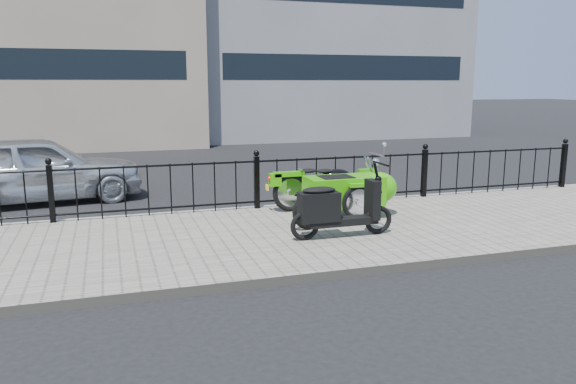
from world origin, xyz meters
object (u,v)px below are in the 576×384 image
object	(u,v)px
motorcycle_sidecar	(350,189)
scooter	(336,209)
spare_tire	(309,211)
sedan_car	(38,169)

from	to	relation	value
motorcycle_sidecar	scooter	bearing A→B (deg)	-122.47
spare_tire	scooter	bearing A→B (deg)	-69.01
motorcycle_sidecar	spare_tire	world-z (taller)	motorcycle_sidecar
motorcycle_sidecar	spare_tire	distance (m)	1.22
scooter	spare_tire	bearing A→B (deg)	110.99
scooter	sedan_car	xyz separation A→B (m)	(-4.54, 4.69, 0.14)
spare_tire	sedan_car	size ratio (longest dim) A/B	0.15
scooter	spare_tire	world-z (taller)	scooter
motorcycle_sidecar	sedan_car	distance (m)	6.34
spare_tire	motorcycle_sidecar	bearing A→B (deg)	34.43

